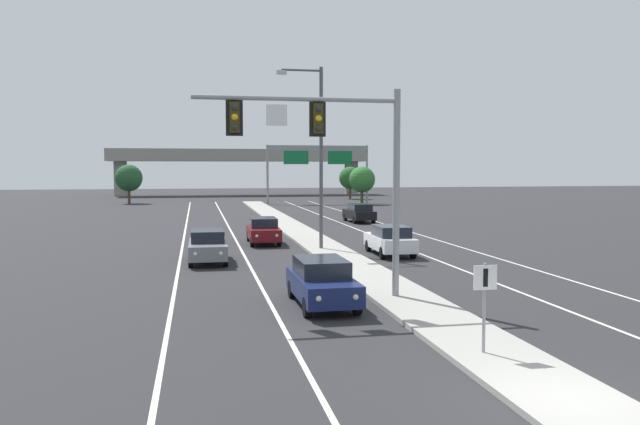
{
  "coord_description": "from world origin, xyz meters",
  "views": [
    {
      "loc": [
        -7.12,
        -10.87,
        4.67
      ],
      "look_at": [
        -3.2,
        9.2,
        3.2
      ],
      "focal_mm": 35.49,
      "sensor_mm": 36.0,
      "label": 1
    }
  ],
  "objects_px": {
    "car_oncoming_darkred": "(263,230)",
    "tree_far_right_c": "(350,178)",
    "tree_far_right_b": "(362,180)",
    "tree_far_left_c": "(129,178)",
    "car_oncoming_grey": "(208,246)",
    "car_oncoming_navy": "(322,282)",
    "car_receding_black": "(359,213)",
    "median_sign_post": "(485,294)",
    "street_lamp_median": "(317,147)",
    "highway_sign_gantry": "(318,156)",
    "car_receding_white": "(390,240)",
    "overhead_signal_mast": "(333,148)"
  },
  "relations": [
    {
      "from": "median_sign_post",
      "to": "car_receding_white",
      "type": "distance_m",
      "value": 18.28
    },
    {
      "from": "tree_far_right_c",
      "to": "median_sign_post",
      "type": "bearing_deg",
      "value": -101.38
    },
    {
      "from": "median_sign_post",
      "to": "tree_far_right_b",
      "type": "relative_size",
      "value": 0.46
    },
    {
      "from": "median_sign_post",
      "to": "car_oncoming_navy",
      "type": "height_order",
      "value": "median_sign_post"
    },
    {
      "from": "car_oncoming_grey",
      "to": "car_oncoming_darkred",
      "type": "height_order",
      "value": "same"
    },
    {
      "from": "street_lamp_median",
      "to": "tree_far_right_b",
      "type": "distance_m",
      "value": 44.8
    },
    {
      "from": "overhead_signal_mast",
      "to": "car_oncoming_navy",
      "type": "bearing_deg",
      "value": -138.37
    },
    {
      "from": "street_lamp_median",
      "to": "car_oncoming_darkred",
      "type": "xyz_separation_m",
      "value": [
        -2.6,
        3.94,
        -4.97
      ]
    },
    {
      "from": "car_oncoming_navy",
      "to": "car_oncoming_grey",
      "type": "distance_m",
      "value": 11.27
    },
    {
      "from": "car_receding_white",
      "to": "tree_far_right_c",
      "type": "bearing_deg",
      "value": 78.26
    },
    {
      "from": "tree_far_right_c",
      "to": "car_receding_white",
      "type": "bearing_deg",
      "value": -101.74
    },
    {
      "from": "car_oncoming_navy",
      "to": "car_receding_black",
      "type": "xyz_separation_m",
      "value": [
        9.41,
        31.19,
        0.0
      ]
    },
    {
      "from": "car_oncoming_navy",
      "to": "tree_far_right_c",
      "type": "relative_size",
      "value": 0.95
    },
    {
      "from": "car_oncoming_grey",
      "to": "car_receding_black",
      "type": "distance_m",
      "value": 24.3
    },
    {
      "from": "car_oncoming_navy",
      "to": "car_oncoming_grey",
      "type": "relative_size",
      "value": 1.0
    },
    {
      "from": "highway_sign_gantry",
      "to": "tree_far_right_b",
      "type": "height_order",
      "value": "highway_sign_gantry"
    },
    {
      "from": "median_sign_post",
      "to": "street_lamp_median",
      "type": "distance_m",
      "value": 20.78
    },
    {
      "from": "street_lamp_median",
      "to": "car_receding_black",
      "type": "distance_m",
      "value": 19.4
    },
    {
      "from": "highway_sign_gantry",
      "to": "tree_far_left_c",
      "type": "height_order",
      "value": "highway_sign_gantry"
    },
    {
      "from": "street_lamp_median",
      "to": "car_oncoming_darkred",
      "type": "bearing_deg",
      "value": 123.45
    },
    {
      "from": "tree_far_left_c",
      "to": "highway_sign_gantry",
      "type": "bearing_deg",
      "value": -11.19
    },
    {
      "from": "car_oncoming_darkred",
      "to": "car_receding_black",
      "type": "relative_size",
      "value": 1.0
    },
    {
      "from": "car_oncoming_darkred",
      "to": "tree_far_left_c",
      "type": "xyz_separation_m",
      "value": [
        -12.54,
        46.15,
        2.46
      ]
    },
    {
      "from": "overhead_signal_mast",
      "to": "car_oncoming_navy",
      "type": "height_order",
      "value": "overhead_signal_mast"
    },
    {
      "from": "car_oncoming_grey",
      "to": "tree_far_right_b",
      "type": "distance_m",
      "value": 49.84
    },
    {
      "from": "car_oncoming_grey",
      "to": "tree_far_right_c",
      "type": "distance_m",
      "value": 63.2
    },
    {
      "from": "median_sign_post",
      "to": "tree_far_right_c",
      "type": "xyz_separation_m",
      "value": [
        15.4,
        76.53,
        1.5
      ]
    },
    {
      "from": "car_oncoming_navy",
      "to": "tree_far_right_c",
      "type": "bearing_deg",
      "value": 75.47
    },
    {
      "from": "car_oncoming_darkred",
      "to": "car_receding_white",
      "type": "xyz_separation_m",
      "value": [
        6.1,
        -6.31,
        0.0
      ]
    },
    {
      "from": "street_lamp_median",
      "to": "tree_far_right_c",
      "type": "distance_m",
      "value": 58.4
    },
    {
      "from": "median_sign_post",
      "to": "tree_far_right_b",
      "type": "height_order",
      "value": "tree_far_right_b"
    },
    {
      "from": "street_lamp_median",
      "to": "car_oncoming_darkred",
      "type": "relative_size",
      "value": 2.23
    },
    {
      "from": "highway_sign_gantry",
      "to": "tree_far_right_b",
      "type": "distance_m",
      "value": 6.59
    },
    {
      "from": "street_lamp_median",
      "to": "car_receding_white",
      "type": "bearing_deg",
      "value": -34.09
    },
    {
      "from": "overhead_signal_mast",
      "to": "street_lamp_median",
      "type": "xyz_separation_m",
      "value": [
        1.99,
        13.36,
        0.47
      ]
    },
    {
      "from": "highway_sign_gantry",
      "to": "tree_far_right_c",
      "type": "bearing_deg",
      "value": 57.42
    },
    {
      "from": "car_receding_black",
      "to": "tree_far_right_c",
      "type": "distance_m",
      "value": 39.81
    },
    {
      "from": "tree_far_right_b",
      "to": "tree_far_left_c",
      "type": "xyz_separation_m",
      "value": [
        -28.99,
        7.58,
        0.17
      ]
    },
    {
      "from": "median_sign_post",
      "to": "highway_sign_gantry",
      "type": "distance_m",
      "value": 66.42
    },
    {
      "from": "car_receding_white",
      "to": "tree_far_right_c",
      "type": "height_order",
      "value": "tree_far_right_c"
    },
    {
      "from": "car_oncoming_grey",
      "to": "car_oncoming_darkred",
      "type": "xyz_separation_m",
      "value": [
        3.47,
        7.05,
        0.0
      ]
    },
    {
      "from": "car_oncoming_grey",
      "to": "highway_sign_gantry",
      "type": "xyz_separation_m",
      "value": [
        14.83,
        48.47,
        5.34
      ]
    },
    {
      "from": "overhead_signal_mast",
      "to": "median_sign_post",
      "type": "xyz_separation_m",
      "value": [
        2.25,
        -6.98,
        -3.74
      ]
    },
    {
      "from": "median_sign_post",
      "to": "car_oncoming_darkred",
      "type": "height_order",
      "value": "median_sign_post"
    },
    {
      "from": "car_receding_white",
      "to": "car_oncoming_grey",
      "type": "bearing_deg",
      "value": -175.6
    },
    {
      "from": "overhead_signal_mast",
      "to": "car_receding_black",
      "type": "bearing_deg",
      "value": 73.8
    },
    {
      "from": "car_receding_white",
      "to": "car_receding_black",
      "type": "height_order",
      "value": "same"
    },
    {
      "from": "car_oncoming_darkred",
      "to": "tree_far_right_c",
      "type": "bearing_deg",
      "value": 70.72
    },
    {
      "from": "car_receding_black",
      "to": "tree_far_right_c",
      "type": "xyz_separation_m",
      "value": [
        8.72,
        38.78,
        2.27
      ]
    },
    {
      "from": "car_receding_black",
      "to": "tree_far_right_c",
      "type": "relative_size",
      "value": 0.95
    }
  ]
}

